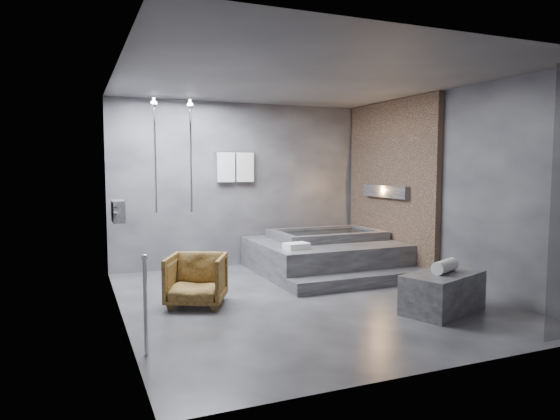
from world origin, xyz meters
name	(u,v)px	position (x,y,z in m)	size (l,w,h in m)	color
room	(323,165)	(0.40, 0.24, 1.73)	(5.00, 5.04, 2.82)	#2B2A2D
tub_deck	(324,256)	(1.05, 1.45, 0.25)	(2.20, 2.00, 0.50)	#2F2F32
tub_step	(362,281)	(1.05, 0.27, 0.09)	(2.20, 0.36, 0.18)	#2F2F32
concrete_bench	(443,292)	(1.27, -1.15, 0.23)	(1.03, 0.57, 0.46)	#2F2F32
driftwood_chair	(196,280)	(-1.35, 0.25, 0.32)	(0.68, 0.70, 0.64)	#422C10
rolled_towel	(445,266)	(1.30, -1.14, 0.54)	(0.15, 0.15, 0.43)	white
deck_towel	(297,246)	(0.29, 0.87, 0.55)	(0.34, 0.25, 0.09)	white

